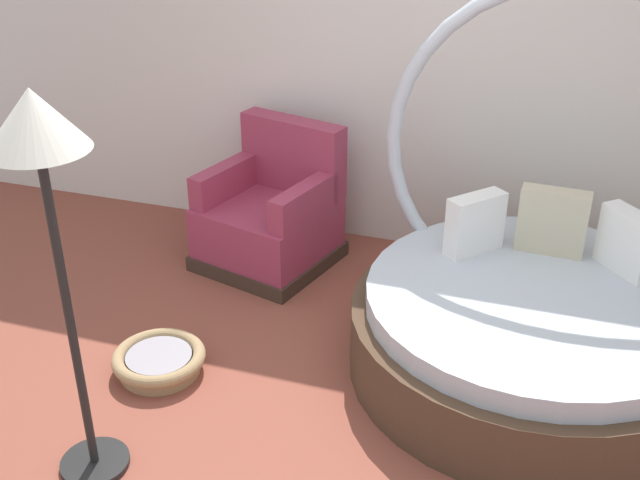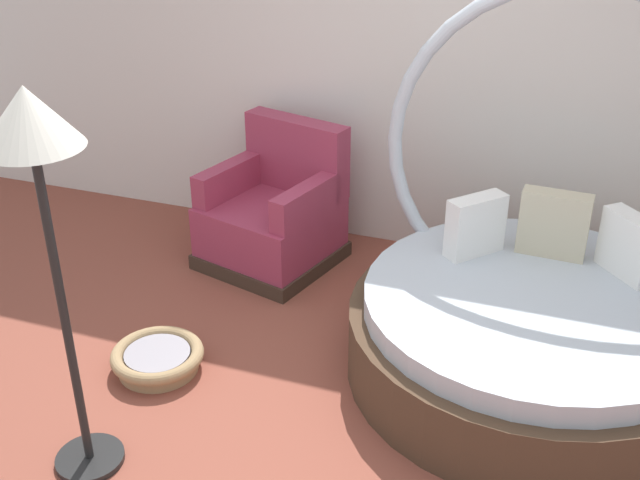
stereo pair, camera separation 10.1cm
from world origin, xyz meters
TOP-DOWN VIEW (x-y plane):
  - ground_plane at (0.00, 0.00)m, footprint 8.00×8.00m
  - back_wall at (0.00, 2.14)m, footprint 8.00×0.12m
  - round_daybed at (0.85, 0.89)m, footprint 1.95×1.95m
  - red_armchair at (-0.93, 1.55)m, footprint 0.98×0.98m
  - pet_basket at (-1.06, 0.17)m, footprint 0.51×0.51m
  - floor_lamp at (-1.01, -0.57)m, footprint 0.40×0.40m

SIDE VIEW (x-z plane):
  - ground_plane at x=0.00m, z-range -0.02..0.00m
  - pet_basket at x=-1.06m, z-range 0.01..0.14m
  - red_armchair at x=-0.93m, z-range -0.14..0.80m
  - round_daybed at x=0.85m, z-range -0.65..1.38m
  - back_wall at x=0.00m, z-range 0.00..2.84m
  - floor_lamp at x=-1.01m, z-range 0.62..2.44m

